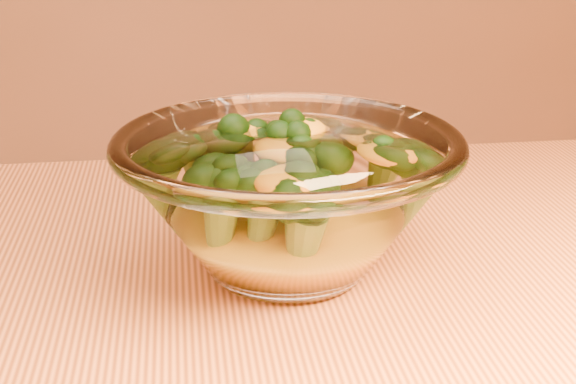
% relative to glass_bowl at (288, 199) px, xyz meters
% --- Properties ---
extents(glass_bowl, '(0.25, 0.25, 0.11)m').
position_rel_glass_bowl_xyz_m(glass_bowl, '(0.00, 0.00, 0.00)').
color(glass_bowl, white).
rests_on(glass_bowl, table).
extents(cheese_sauce, '(0.12, 0.12, 0.03)m').
position_rel_glass_bowl_xyz_m(cheese_sauce, '(-0.00, -0.00, -0.02)').
color(cheese_sauce, orange).
rests_on(cheese_sauce, glass_bowl).
extents(broccoli_heap, '(0.19, 0.15, 0.08)m').
position_rel_glass_bowl_xyz_m(broccoli_heap, '(-0.00, 0.01, 0.02)').
color(broccoli_heap, black).
rests_on(broccoli_heap, cheese_sauce).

